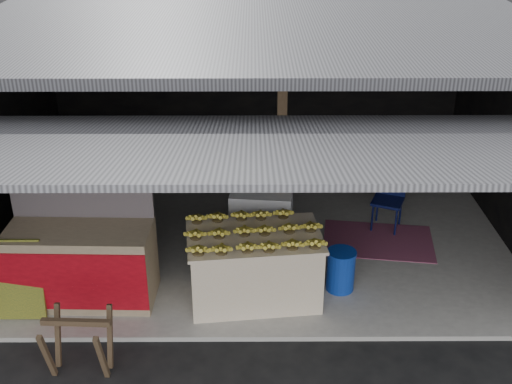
{
  "coord_description": "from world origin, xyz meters",
  "views": [
    {
      "loc": [
        -0.06,
        -5.63,
        4.63
      ],
      "look_at": [
        -0.02,
        1.51,
        1.1
      ],
      "focal_mm": 45.0,
      "sensor_mm": 36.0,
      "label": 1
    }
  ],
  "objects_px": {
    "banana_table": "(254,266)",
    "water_barrel": "(341,271)",
    "sawhorse": "(78,340)",
    "neighbor_stall": "(82,261)",
    "plastic_chair": "(390,193)",
    "white_crate": "(261,221)"
  },
  "relations": [
    {
      "from": "banana_table",
      "to": "water_barrel",
      "type": "relative_size",
      "value": 3.29
    },
    {
      "from": "sawhorse",
      "to": "water_barrel",
      "type": "relative_size",
      "value": 1.4
    },
    {
      "from": "neighbor_stall",
      "to": "sawhorse",
      "type": "height_order",
      "value": "neighbor_stall"
    },
    {
      "from": "water_barrel",
      "to": "plastic_chair",
      "type": "bearing_deg",
      "value": 61.16
    },
    {
      "from": "banana_table",
      "to": "water_barrel",
      "type": "distance_m",
      "value": 1.08
    },
    {
      "from": "sawhorse",
      "to": "plastic_chair",
      "type": "xyz_separation_m",
      "value": [
        3.71,
        3.0,
        0.15
      ]
    },
    {
      "from": "banana_table",
      "to": "water_barrel",
      "type": "bearing_deg",
      "value": 2.39
    },
    {
      "from": "water_barrel",
      "to": "plastic_chair",
      "type": "distance_m",
      "value": 1.84
    },
    {
      "from": "banana_table",
      "to": "neighbor_stall",
      "type": "xyz_separation_m",
      "value": [
        -2.03,
        0.0,
        0.09
      ]
    },
    {
      "from": "water_barrel",
      "to": "banana_table",
      "type": "bearing_deg",
      "value": -171.18
    },
    {
      "from": "white_crate",
      "to": "sawhorse",
      "type": "bearing_deg",
      "value": -122.65
    },
    {
      "from": "banana_table",
      "to": "white_crate",
      "type": "bearing_deg",
      "value": 78.5
    },
    {
      "from": "banana_table",
      "to": "sawhorse",
      "type": "relative_size",
      "value": 2.36
    },
    {
      "from": "banana_table",
      "to": "sawhorse",
      "type": "xyz_separation_m",
      "value": [
        -1.78,
        -1.24,
        -0.07
      ]
    },
    {
      "from": "neighbor_stall",
      "to": "water_barrel",
      "type": "distance_m",
      "value": 3.09
    },
    {
      "from": "water_barrel",
      "to": "neighbor_stall",
      "type": "bearing_deg",
      "value": -177.03
    },
    {
      "from": "banana_table",
      "to": "plastic_chair",
      "type": "xyz_separation_m",
      "value": [
        1.93,
        1.76,
        0.09
      ]
    },
    {
      "from": "white_crate",
      "to": "neighbor_stall",
      "type": "height_order",
      "value": "neighbor_stall"
    },
    {
      "from": "white_crate",
      "to": "water_barrel",
      "type": "bearing_deg",
      "value": -37.76
    },
    {
      "from": "white_crate",
      "to": "plastic_chair",
      "type": "bearing_deg",
      "value": 26.38
    },
    {
      "from": "banana_table",
      "to": "neighbor_stall",
      "type": "height_order",
      "value": "neighbor_stall"
    },
    {
      "from": "white_crate",
      "to": "water_barrel",
      "type": "xyz_separation_m",
      "value": [
        0.95,
        -0.92,
        -0.19
      ]
    }
  ]
}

